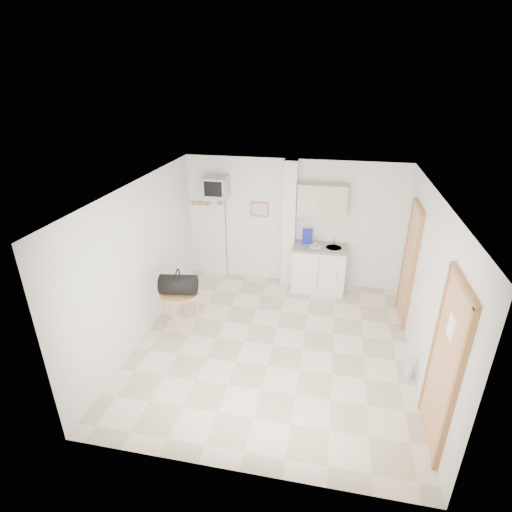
% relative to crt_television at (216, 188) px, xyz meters
% --- Properties ---
extents(ground, '(4.50, 4.50, 0.00)m').
position_rel_crt_television_xyz_m(ground, '(1.45, -2.02, -1.94)').
color(ground, beige).
rests_on(ground, ground).
extents(room_envelope, '(4.24, 4.54, 2.55)m').
position_rel_crt_television_xyz_m(room_envelope, '(1.69, -1.93, -0.40)').
color(room_envelope, white).
rests_on(room_envelope, ground).
extents(kitchenette, '(1.03, 0.58, 2.10)m').
position_rel_crt_television_xyz_m(kitchenette, '(2.02, -0.02, -1.13)').
color(kitchenette, white).
rests_on(kitchenette, ground).
extents(crt_television, '(0.44, 0.45, 2.15)m').
position_rel_crt_television_xyz_m(crt_television, '(0.00, 0.00, 0.00)').
color(crt_television, slate).
rests_on(crt_television, ground).
extents(round_table, '(0.63, 0.63, 0.70)m').
position_rel_crt_television_xyz_m(round_table, '(-0.12, -1.86, -1.33)').
color(round_table, '#A57F44').
rests_on(round_table, ground).
extents(duffel_bag, '(0.62, 0.40, 0.43)m').
position_rel_crt_television_xyz_m(duffel_bag, '(-0.11, -1.91, -1.07)').
color(duffel_bag, black).
rests_on(duffel_bag, round_table).
extents(water_bottle, '(0.11, 0.11, 0.34)m').
position_rel_crt_television_xyz_m(water_bottle, '(3.43, -2.38, -1.78)').
color(water_bottle, '#9EBED9').
rests_on(water_bottle, ground).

